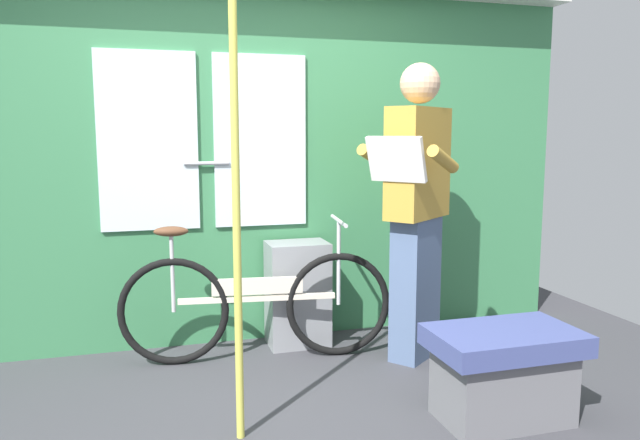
{
  "coord_description": "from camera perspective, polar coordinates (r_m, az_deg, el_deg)",
  "views": [
    {
      "loc": [
        -0.6,
        -2.77,
        1.37
      ],
      "look_at": [
        0.38,
        0.56,
        0.88
      ],
      "focal_mm": 34.24,
      "sensor_mm": 36.0,
      "label": 1
    }
  ],
  "objects": [
    {
      "name": "passenger_reading_newspaper",
      "position": [
        3.7,
        9.02,
        1.32
      ],
      "size": [
        0.64,
        0.61,
        1.78
      ],
      "rotation": [
        0.0,
        0.0,
        3.81
      ],
      "color": "slate",
      "rests_on": "ground_plane"
    },
    {
      "name": "handrail_pole",
      "position": [
        2.65,
        -7.87,
        3.02
      ],
      "size": [
        0.04,
        0.04,
        2.29
      ],
      "primitive_type": "cylinder",
      "color": "#C6C14C",
      "rests_on": "ground_plane"
    },
    {
      "name": "ground_plane",
      "position": [
        3.16,
        -3.91,
        -18.11
      ],
      "size": [
        5.65,
        4.0,
        0.04
      ],
      "primitive_type": "cube",
      "color": "#38383D"
    },
    {
      "name": "bench_seat_corner",
      "position": [
        3.14,
        16.75,
        -13.46
      ],
      "size": [
        0.7,
        0.44,
        0.45
      ],
      "color": "#3D477F",
      "rests_on": "ground_plane"
    },
    {
      "name": "bicycle_near_door",
      "position": [
        3.75,
        -5.98,
        -7.81
      ],
      "size": [
        1.64,
        0.44,
        0.86
      ],
      "rotation": [
        0.0,
        0.0,
        -0.13
      ],
      "color": "black",
      "rests_on": "ground_plane"
    },
    {
      "name": "trash_bin_by_wall",
      "position": [
        4.01,
        -2.12,
        -6.89
      ],
      "size": [
        0.39,
        0.28,
        0.68
      ],
      "primitive_type": "cube",
      "color": "gray",
      "rests_on": "ground_plane"
    },
    {
      "name": "train_door_wall",
      "position": [
        4.01,
        -7.9,
        5.71
      ],
      "size": [
        4.65,
        0.28,
        2.33
      ],
      "color": "#387A4C",
      "rests_on": "ground_plane"
    }
  ]
}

